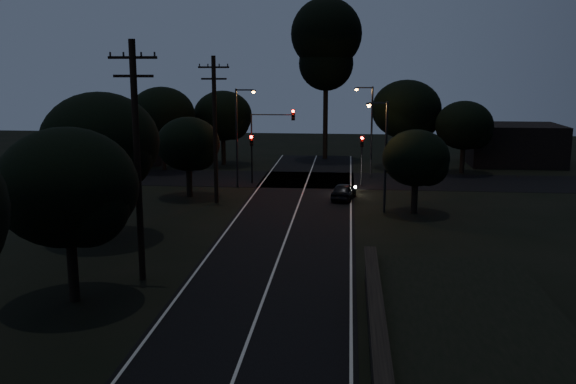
{
  "coord_description": "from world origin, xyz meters",
  "views": [
    {
      "loc": [
        3.54,
        -12.94,
        9.92
      ],
      "look_at": [
        0.0,
        24.0,
        2.5
      ],
      "focal_mm": 40.0,
      "sensor_mm": 36.0,
      "label": 1
    }
  ],
  "objects_px": {
    "utility_pole_far": "(215,127)",
    "streetlight_c": "(383,149)",
    "signal_right": "(362,151)",
    "streetlight_b": "(370,125)",
    "utility_pole_mid": "(137,158)",
    "car": "(344,191)",
    "tall_pine": "(326,43)",
    "signal_left": "(252,150)",
    "streetlight_a": "(239,131)",
    "signal_mast": "(272,132)"
  },
  "relations": [
    {
      "from": "streetlight_a",
      "to": "signal_left",
      "type": "bearing_deg",
      "value": 70.41
    },
    {
      "from": "signal_left",
      "to": "signal_right",
      "type": "height_order",
      "value": "same"
    },
    {
      "from": "signal_mast",
      "to": "streetlight_a",
      "type": "bearing_deg",
      "value": -140.23
    },
    {
      "from": "utility_pole_far",
      "to": "tall_pine",
      "type": "distance_m",
      "value": 24.91
    },
    {
      "from": "utility_pole_far",
      "to": "streetlight_b",
      "type": "height_order",
      "value": "utility_pole_far"
    },
    {
      "from": "signal_mast",
      "to": "tall_pine",
      "type": "bearing_deg",
      "value": 75.38
    },
    {
      "from": "streetlight_c",
      "to": "car",
      "type": "height_order",
      "value": "streetlight_c"
    },
    {
      "from": "signal_left",
      "to": "car",
      "type": "xyz_separation_m",
      "value": [
        7.8,
        -5.97,
        -2.21
      ]
    },
    {
      "from": "signal_right",
      "to": "streetlight_b",
      "type": "relative_size",
      "value": 0.51
    },
    {
      "from": "tall_pine",
      "to": "streetlight_b",
      "type": "distance_m",
      "value": 13.93
    },
    {
      "from": "tall_pine",
      "to": "streetlight_c",
      "type": "bearing_deg",
      "value": -79.07
    },
    {
      "from": "streetlight_c",
      "to": "car",
      "type": "distance_m",
      "value": 6.07
    },
    {
      "from": "utility_pole_far",
      "to": "streetlight_c",
      "type": "relative_size",
      "value": 1.4
    },
    {
      "from": "signal_mast",
      "to": "car",
      "type": "distance_m",
      "value": 9.32
    },
    {
      "from": "streetlight_c",
      "to": "signal_mast",
      "type": "bearing_deg",
      "value": 131.19
    },
    {
      "from": "streetlight_a",
      "to": "streetlight_c",
      "type": "bearing_deg",
      "value": -35.69
    },
    {
      "from": "streetlight_a",
      "to": "utility_pole_mid",
      "type": "bearing_deg",
      "value": -91.73
    },
    {
      "from": "streetlight_c",
      "to": "signal_left",
      "type": "bearing_deg",
      "value": 136.24
    },
    {
      "from": "utility_pole_mid",
      "to": "utility_pole_far",
      "type": "distance_m",
      "value": 17.0
    },
    {
      "from": "signal_left",
      "to": "streetlight_b",
      "type": "bearing_deg",
      "value": 22.05
    },
    {
      "from": "signal_left",
      "to": "streetlight_b",
      "type": "distance_m",
      "value": 10.84
    },
    {
      "from": "signal_mast",
      "to": "streetlight_b",
      "type": "xyz_separation_m",
      "value": [
        8.22,
        4.01,
        0.3
      ]
    },
    {
      "from": "utility_pole_far",
      "to": "car",
      "type": "xyz_separation_m",
      "value": [
        9.2,
        2.02,
        -4.86
      ]
    },
    {
      "from": "utility_pole_far",
      "to": "streetlight_a",
      "type": "distance_m",
      "value": 6.1
    },
    {
      "from": "utility_pole_mid",
      "to": "streetlight_a",
      "type": "xyz_separation_m",
      "value": [
        0.69,
        23.0,
        -1.1
      ]
    },
    {
      "from": "signal_right",
      "to": "streetlight_c",
      "type": "xyz_separation_m",
      "value": [
        1.23,
        -9.99,
        1.51
      ]
    },
    {
      "from": "tall_pine",
      "to": "car",
      "type": "bearing_deg",
      "value": -84.02
    },
    {
      "from": "streetlight_b",
      "to": "car",
      "type": "distance_m",
      "value": 10.96
    },
    {
      "from": "streetlight_c",
      "to": "car",
      "type": "bearing_deg",
      "value": 123.22
    },
    {
      "from": "utility_pole_far",
      "to": "signal_right",
      "type": "distance_m",
      "value": 13.53
    },
    {
      "from": "utility_pole_mid",
      "to": "car",
      "type": "distance_m",
      "value": 21.73
    },
    {
      "from": "utility_pole_mid",
      "to": "car",
      "type": "relative_size",
      "value": 2.98
    },
    {
      "from": "streetlight_b",
      "to": "streetlight_c",
      "type": "relative_size",
      "value": 1.07
    },
    {
      "from": "signal_mast",
      "to": "streetlight_a",
      "type": "distance_m",
      "value": 3.13
    },
    {
      "from": "streetlight_a",
      "to": "signal_mast",
      "type": "bearing_deg",
      "value": 39.77
    },
    {
      "from": "signal_left",
      "to": "signal_mast",
      "type": "height_order",
      "value": "signal_mast"
    },
    {
      "from": "tall_pine",
      "to": "streetlight_b",
      "type": "bearing_deg",
      "value": -68.62
    },
    {
      "from": "utility_pole_far",
      "to": "streetlight_b",
      "type": "xyz_separation_m",
      "value": [
        11.31,
        12.0,
        -0.85
      ]
    },
    {
      "from": "utility_pole_far",
      "to": "streetlight_c",
      "type": "height_order",
      "value": "utility_pole_far"
    },
    {
      "from": "utility_pole_mid",
      "to": "streetlight_b",
      "type": "relative_size",
      "value": 1.38
    },
    {
      "from": "streetlight_a",
      "to": "streetlight_b",
      "type": "bearing_deg",
      "value": 29.48
    },
    {
      "from": "utility_pole_mid",
      "to": "signal_mast",
      "type": "relative_size",
      "value": 1.76
    },
    {
      "from": "tall_pine",
      "to": "signal_left",
      "type": "height_order",
      "value": "tall_pine"
    },
    {
      "from": "utility_pole_mid",
      "to": "streetlight_b",
      "type": "height_order",
      "value": "utility_pole_mid"
    },
    {
      "from": "tall_pine",
      "to": "signal_right",
      "type": "relative_size",
      "value": 4.06
    },
    {
      "from": "tall_pine",
      "to": "streetlight_c",
      "type": "relative_size",
      "value": 2.22
    },
    {
      "from": "signal_mast",
      "to": "streetlight_c",
      "type": "relative_size",
      "value": 0.83
    },
    {
      "from": "utility_pole_mid",
      "to": "car",
      "type": "bearing_deg",
      "value": 64.18
    },
    {
      "from": "utility_pole_mid",
      "to": "streetlight_c",
      "type": "bearing_deg",
      "value": 51.74
    },
    {
      "from": "streetlight_a",
      "to": "utility_pole_far",
      "type": "bearing_deg",
      "value": -96.59
    }
  ]
}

